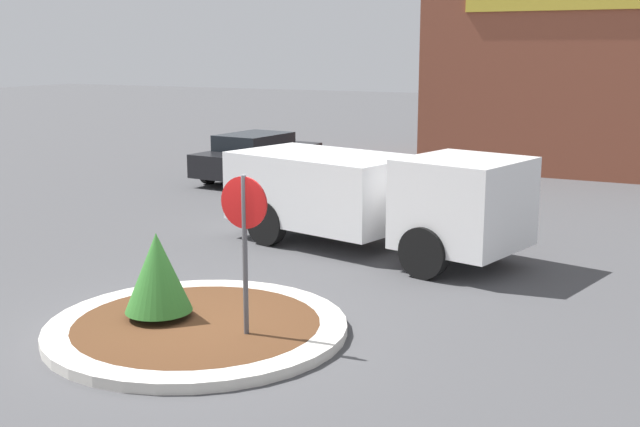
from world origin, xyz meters
The scene contains 7 objects.
ground_plane centered at (0.00, 0.00, 0.00)m, with size 120.00×120.00×0.00m, color #474749.
traffic_island centered at (0.00, 0.00, 0.07)m, with size 4.29×4.29×0.15m.
stop_sign centered at (0.87, -0.07, 1.63)m, with size 0.71×0.07×2.34m.
island_shrub centered at (-0.61, -0.07, 0.83)m, with size 0.97×0.97×1.26m.
utility_truck centered at (0.32, 5.47, 1.14)m, with size 6.46×3.47×2.04m.
storefront_building centered at (2.41, 19.33, 3.17)m, with size 10.11×6.07×6.34m.
parked_sedan_black centered at (-6.22, 11.97, 0.74)m, with size 2.15×4.71×1.44m.
Camera 1 is at (6.47, -8.91, 3.99)m, focal length 45.00 mm.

